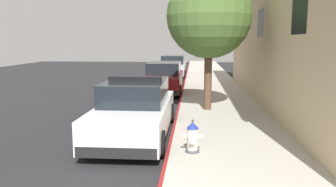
# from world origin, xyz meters

# --- Properties ---
(ground_plane) EXTENTS (29.77, 60.00, 0.20)m
(ground_plane) POSITION_xyz_m (-4.42, 10.00, -0.10)
(ground_plane) COLOR #232326
(sidewalk_pavement) EXTENTS (3.15, 60.00, 0.14)m
(sidewalk_pavement) POSITION_xyz_m (1.58, 10.00, 0.07)
(sidewalk_pavement) COLOR #ADA89E
(sidewalk_pavement) RESTS_ON ground
(curb_painted_edge) EXTENTS (0.08, 60.00, 0.14)m
(curb_painted_edge) POSITION_xyz_m (-0.04, 10.00, 0.07)
(curb_painted_edge) COLOR maroon
(curb_painted_edge) RESTS_ON ground
(storefront_building) EXTENTS (5.97, 18.33, 6.50)m
(storefront_building) POSITION_xyz_m (6.02, 10.77, 3.26)
(storefront_building) COLOR tan
(storefront_building) RESTS_ON ground
(police_cruiser) EXTENTS (1.94, 4.84, 1.68)m
(police_cruiser) POSITION_xyz_m (-1.09, 5.95, 0.74)
(police_cruiser) COLOR white
(police_cruiser) RESTS_ON ground
(parked_car_silver_ahead) EXTENTS (1.94, 4.84, 1.56)m
(parked_car_silver_ahead) POSITION_xyz_m (-1.03, 14.30, 0.74)
(parked_car_silver_ahead) COLOR maroon
(parked_car_silver_ahead) RESTS_ON ground
(parked_car_dark_far) EXTENTS (1.94, 4.84, 1.56)m
(parked_car_dark_far) POSITION_xyz_m (-1.08, 22.64, 0.74)
(parked_car_dark_far) COLOR #B2B5BA
(parked_car_dark_far) RESTS_ON ground
(fire_hydrant) EXTENTS (0.44, 0.40, 0.76)m
(fire_hydrant) POSITION_xyz_m (0.52, 4.25, 0.49)
(fire_hydrant) COLOR #4C4C51
(fire_hydrant) RESTS_ON sidewalk_pavement
(street_tree) EXTENTS (3.07, 3.07, 4.95)m
(street_tree) POSITION_xyz_m (1.05, 9.23, 3.54)
(street_tree) COLOR brown
(street_tree) RESTS_ON sidewalk_pavement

